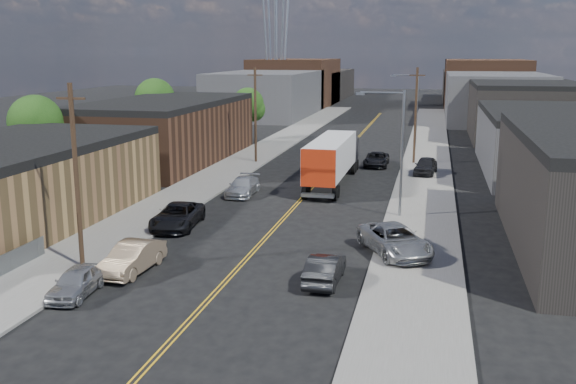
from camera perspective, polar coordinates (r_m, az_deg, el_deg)
The scene contains 31 objects.
ground at distance 81.32m, azimuth 5.59°, elevation 4.13°, with size 260.00×260.00×0.00m, color black.
centerline at distance 66.65m, azimuth 3.94°, elevation 2.35°, with size 0.32×120.00×0.01m, color gold.
sidewalk_left at distance 68.71m, azimuth -3.91°, elevation 2.71°, with size 5.00×140.00×0.15m, color slate.
sidewalk_right at distance 65.88m, azimuth 12.14°, elevation 2.05°, with size 5.00×140.00×0.15m, color slate.
warehouse_tan at distance 47.93m, azimuth -23.30°, elevation 0.82°, with size 12.00×22.00×5.60m.
warehouse_brown at distance 70.24m, azimuth -10.88°, elevation 5.39°, with size 12.00×26.00×6.60m.
industrial_right_b at distance 67.48m, azimuth 22.96°, elevation 4.14°, with size 14.00×24.00×6.10m.
industrial_right_c at distance 92.97m, azimuth 20.29°, elevation 6.81°, with size 14.00×22.00×7.60m.
skyline_left_a at distance 118.97m, azimuth -1.87°, elevation 8.71°, with size 16.00×30.00×8.00m, color #323134.
skyline_right_a at distance 115.54m, azimuth 17.90°, elevation 8.02°, with size 16.00×30.00×8.00m, color #323134.
skyline_left_b at distance 143.21m, azimuth 0.69°, elevation 9.73°, with size 16.00×26.00×10.00m, color #45291B.
skyline_right_b at distance 140.37m, azimuth 17.08°, elevation 9.14°, with size 16.00×26.00×10.00m, color #45291B.
skyline_left_c at distance 162.87m, azimuth 2.19°, elevation 9.51°, with size 16.00×40.00×7.00m, color black.
skyline_right_c at distance 160.38m, azimuth 16.55°, elevation 8.97°, with size 16.00×40.00×7.00m, color black.
streetlight_near at distance 45.36m, azimuth 9.61°, elevation 4.30°, with size 3.39×0.25×9.00m.
streetlight_far at distance 80.15m, azimuth 11.11°, elevation 7.67°, with size 3.39×0.25×9.00m.
utility_pole_left_near at distance 35.58m, azimuth -18.31°, elevation 1.36°, with size 1.60×0.26×10.00m.
utility_pole_left_far at distance 67.69m, azimuth -2.92°, elevation 6.90°, with size 1.60×0.26×10.00m.
utility_pole_right at distance 68.19m, azimuth 11.27°, elevation 6.73°, with size 1.60×0.26×10.00m.
tree_left_near at distance 60.68m, azimuth -21.45°, elevation 5.48°, with size 4.85×4.76×7.91m.
tree_left_mid at distance 82.44m, azimuth -11.69°, elevation 7.88°, with size 5.10×5.04×8.37m.
tree_left_far at distance 85.59m, azimuth -3.55°, elevation 7.65°, with size 4.35×4.20×6.97m.
semi_truck at distance 57.41m, azimuth 4.08°, elevation 3.15°, with size 2.80×16.04×4.20m.
car_left_a at distance 32.82m, azimuth -18.31°, elevation -7.59°, with size 1.64×4.09×1.39m, color #A4A6AA.
car_left_b at distance 35.36m, azimuth -13.68°, elevation -5.69°, with size 1.69×4.85×1.60m, color #8D765C.
car_left_c at distance 43.57m, azimuth -9.81°, elevation -2.11°, with size 2.64×5.73×1.59m, color black.
car_left_d at distance 52.82m, azimuth -4.03°, elevation 0.51°, with size 2.04×5.02×1.46m, color silver.
car_right_oncoming at distance 32.91m, azimuth 3.29°, elevation -6.84°, with size 1.55×4.46×1.47m, color black.
car_right_lot_a at distance 37.44m, azimuth 9.48°, elevation -4.21°, with size 2.74×5.94×1.65m, color #9D9FA2.
car_right_lot_c at distance 62.48m, azimuth 12.14°, elevation 2.31°, with size 1.88×4.66×1.59m, color black.
car_ahead_truck at distance 66.70m, azimuth 7.87°, elevation 2.89°, with size 2.36×5.12×1.42m, color black.
Camera 1 is at (10.05, -19.87, 11.53)m, focal length 40.00 mm.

